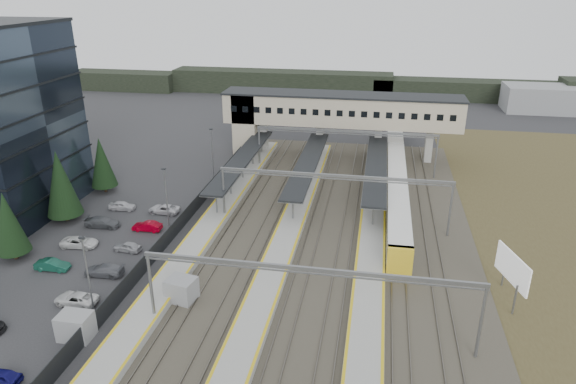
% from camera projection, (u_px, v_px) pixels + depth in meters
% --- Properties ---
extents(ground, '(220.00, 220.00, 0.00)m').
position_uv_depth(ground, '(205.00, 277.00, 53.76)').
color(ground, '#2B2B2D').
rests_on(ground, ground).
extents(car_park, '(10.44, 44.57, 1.29)m').
position_uv_depth(car_park, '(51.00, 292.00, 50.12)').
color(car_park, silver).
rests_on(car_park, ground).
extents(lampposts, '(0.50, 53.25, 8.07)m').
position_uv_depth(lampposts, '(134.00, 229.00, 54.55)').
color(lampposts, gray).
rests_on(lampposts, ground).
extents(fence, '(0.08, 90.00, 2.00)m').
position_uv_depth(fence, '(164.00, 241.00, 58.99)').
color(fence, '#26282B').
rests_on(fence, ground).
extents(relay_cabin_near, '(2.81, 2.06, 2.34)m').
position_uv_depth(relay_cabin_near, '(76.00, 326.00, 44.26)').
color(relay_cabin_near, gray).
rests_on(relay_cabin_near, ground).
extents(relay_cabin_far, '(3.06, 2.71, 2.44)m').
position_uv_depth(relay_cabin_far, '(182.00, 290.00, 49.31)').
color(relay_cabin_far, gray).
rests_on(relay_cabin_far, ground).
extents(rail_corridor, '(34.00, 90.00, 0.92)m').
position_uv_depth(rail_corridor, '(300.00, 259.00, 56.67)').
color(rail_corridor, '#3A362D').
rests_on(rail_corridor, ground).
extents(canopies, '(23.10, 30.00, 3.28)m').
position_uv_depth(canopies, '(308.00, 163.00, 75.67)').
color(canopies, black).
rests_on(canopies, ground).
extents(footbridge, '(40.40, 6.40, 11.20)m').
position_uv_depth(footbridge, '(325.00, 112.00, 87.67)').
color(footbridge, beige).
rests_on(footbridge, ground).
extents(gantries, '(28.40, 62.28, 7.17)m').
position_uv_depth(gantries, '(323.00, 222.00, 52.23)').
color(gantries, gray).
rests_on(gantries, ground).
extents(train, '(2.66, 55.56, 3.35)m').
position_uv_depth(train, '(396.00, 172.00, 77.63)').
color(train, white).
rests_on(train, ground).
extents(billboard, '(1.83, 5.68, 4.98)m').
position_uv_depth(billboard, '(512.00, 270.00, 48.74)').
color(billboard, gray).
rests_on(billboard, ground).
extents(treeline_far, '(170.00, 19.00, 7.00)m').
position_uv_depth(treeline_far, '(408.00, 88.00, 132.66)').
color(treeline_far, black).
rests_on(treeline_far, ground).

